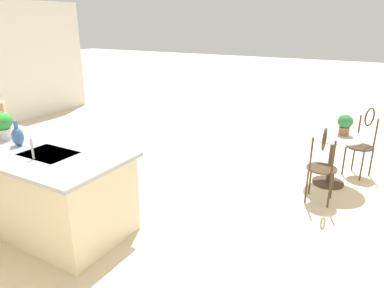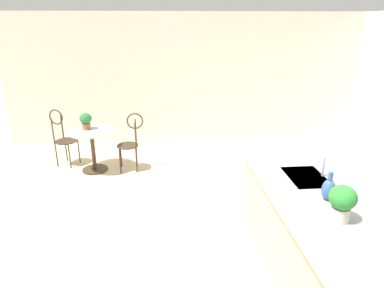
% 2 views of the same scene
% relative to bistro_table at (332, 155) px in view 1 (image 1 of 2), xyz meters
% --- Properties ---
extents(ground_plane, '(40.00, 40.00, 0.00)m').
position_rel_bistro_table_xyz_m(ground_plane, '(2.71, 1.92, -0.45)').
color(ground_plane, beige).
extents(kitchen_island, '(2.80, 1.06, 0.92)m').
position_rel_bistro_table_xyz_m(kitchen_island, '(3.01, 2.77, 0.02)').
color(kitchen_island, beige).
rests_on(kitchen_island, ground).
extents(bistro_table, '(0.80, 0.80, 0.74)m').
position_rel_bistro_table_xyz_m(bistro_table, '(0.00, 0.00, 0.00)').
color(bistro_table, '#3D2D1E').
rests_on(bistro_table, ground).
extents(chair_near_window, '(0.40, 0.49, 1.04)m').
position_rel_bistro_table_xyz_m(chair_near_window, '(0.02, 0.66, 0.13)').
color(chair_near_window, '#3D2D1E').
rests_on(chair_near_window, ground).
extents(chair_by_island, '(0.50, 0.52, 1.04)m').
position_rel_bistro_table_xyz_m(chair_by_island, '(-0.34, -0.58, 0.13)').
color(chair_by_island, '#3D2D1E').
rests_on(chair_by_island, ground).
extents(sink_faucet, '(0.02, 0.02, 0.22)m').
position_rel_bistro_table_xyz_m(sink_faucet, '(2.46, 2.95, 0.58)').
color(sink_faucet, '#B2B5BA').
rests_on(sink_faucet, kitchen_island).
extents(potted_plant_on_table, '(0.20, 0.20, 0.29)m').
position_rel_bistro_table_xyz_m(potted_plant_on_table, '(-0.11, -0.09, 0.46)').
color(potted_plant_on_table, '#9E603D').
rests_on(potted_plant_on_table, bistro_table).
extents(potted_plant_counter_near, '(0.23, 0.23, 0.32)m').
position_rel_bistro_table_xyz_m(potted_plant_counter_near, '(3.31, 2.70, 0.66)').
color(potted_plant_counter_near, beige).
rests_on(potted_plant_counter_near, kitchen_island).
extents(vase_on_counter, '(0.13, 0.13, 0.29)m').
position_rel_bistro_table_xyz_m(vase_on_counter, '(2.96, 2.76, 0.58)').
color(vase_on_counter, '#386099').
rests_on(vase_on_counter, kitchen_island).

